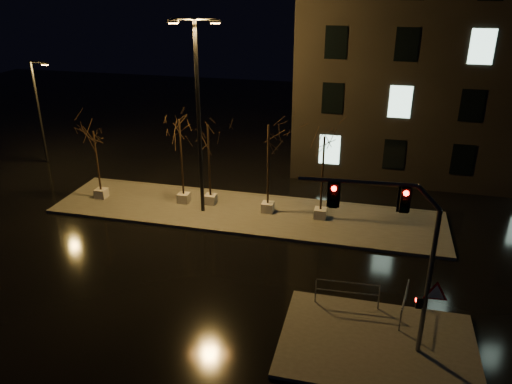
# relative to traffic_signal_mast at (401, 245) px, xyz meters

# --- Properties ---
(ground) EXTENTS (90.00, 90.00, 0.00)m
(ground) POSITION_rel_traffic_signal_mast_xyz_m (-7.86, 3.65, -4.31)
(ground) COLOR black
(ground) RESTS_ON ground
(median) EXTENTS (22.00, 5.00, 0.15)m
(median) POSITION_rel_traffic_signal_mast_xyz_m (-7.86, 9.65, -4.24)
(median) COLOR #44423D
(median) RESTS_ON ground
(sidewalk_corner) EXTENTS (7.00, 5.00, 0.15)m
(sidewalk_corner) POSITION_rel_traffic_signal_mast_xyz_m (-0.36, 0.15, -4.24)
(sidewalk_corner) COLOR #44423D
(sidewalk_corner) RESTS_ON ground
(building) EXTENTS (25.00, 12.00, 15.00)m
(building) POSITION_rel_traffic_signal_mast_xyz_m (6.14, 21.65, 3.19)
(building) COLOR black
(building) RESTS_ON ground
(tree_0) EXTENTS (1.80, 1.80, 4.24)m
(tree_0) POSITION_rel_traffic_signal_mast_xyz_m (-16.73, 9.47, -0.95)
(tree_0) COLOR #B7B3AB
(tree_0) RESTS_ON median
(tree_1) EXTENTS (1.80, 1.80, 5.12)m
(tree_1) POSITION_rel_traffic_signal_mast_xyz_m (-11.68, 10.03, -0.28)
(tree_1) COLOR #B7B3AB
(tree_1) RESTS_ON median
(tree_2) EXTENTS (1.80, 1.80, 4.86)m
(tree_2) POSITION_rel_traffic_signal_mast_xyz_m (-10.10, 10.21, -0.48)
(tree_2) COLOR #B7B3AB
(tree_2) RESTS_ON median
(tree_3) EXTENTS (1.80, 1.80, 5.17)m
(tree_3) POSITION_rel_traffic_signal_mast_xyz_m (-6.62, 9.94, -0.24)
(tree_3) COLOR #B7B3AB
(tree_3) RESTS_ON median
(tree_4) EXTENTS (1.80, 1.80, 4.78)m
(tree_4) POSITION_rel_traffic_signal_mast_xyz_m (-3.65, 9.84, -0.54)
(tree_4) COLOR #B7B3AB
(tree_4) RESTS_ON median
(traffic_signal_mast) EXTENTS (5.19, 0.46, 6.34)m
(traffic_signal_mast) POSITION_rel_traffic_signal_mast_xyz_m (0.00, 0.00, 0.00)
(traffic_signal_mast) COLOR #56585D
(traffic_signal_mast) RESTS_ON sidewalk_corner
(streetlight_main) EXTENTS (2.57, 0.88, 10.36)m
(streetlight_main) POSITION_rel_traffic_signal_mast_xyz_m (-10.22, 9.20, 1.81)
(streetlight_main) COLOR black
(streetlight_main) RESTS_ON median
(streetlight_far) EXTENTS (1.41, 0.25, 7.17)m
(streetlight_far) POSITION_rel_traffic_signal_mast_xyz_m (-23.89, 14.55, -0.37)
(streetlight_far) COLOR black
(streetlight_far) RESTS_ON ground
(guard_rail_a) EXTENTS (2.55, 0.18, 1.10)m
(guard_rail_a) POSITION_rel_traffic_signal_mast_xyz_m (-1.64, 2.15, -3.45)
(guard_rail_a) COLOR #56585D
(guard_rail_a) RESTS_ON sidewalk_corner
(guard_rail_b) EXTENTS (0.37, 2.11, 1.01)m
(guard_rail_b) POSITION_rel_traffic_signal_mast_xyz_m (0.56, 2.07, -3.51)
(guard_rail_b) COLOR #56585D
(guard_rail_b) RESTS_ON sidewalk_corner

